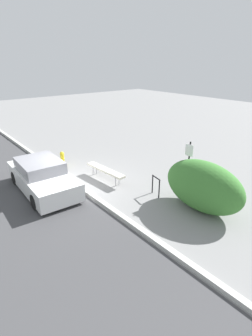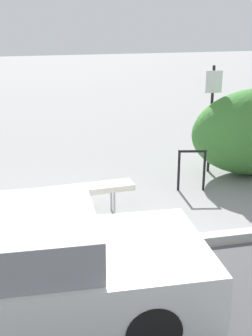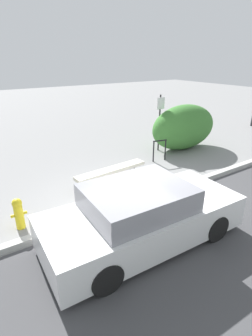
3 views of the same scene
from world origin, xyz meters
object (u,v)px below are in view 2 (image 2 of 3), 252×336
bench (65,192)px  sign_post (212,109)px  parked_car_near (17,274)px  bike_rack (192,166)px

bench → sign_post: sign_post is taller
sign_post → parked_car_near: (-4.14, -4.37, -0.77)m
sign_post → parked_car_near: size_ratio=0.53×
bench → bike_rack: size_ratio=2.92×
sign_post → bench: bearing=-152.8°
sign_post → bike_rack: bearing=-128.7°
sign_post → parked_car_near: sign_post is taller
bike_rack → parked_car_near: (-3.37, -3.41, 0.12)m
bench → bike_rack: bike_rack is taller
bench → bike_rack: 2.65m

